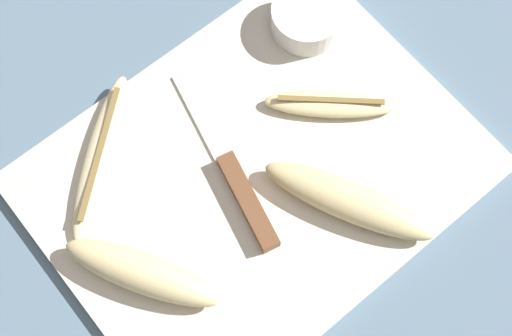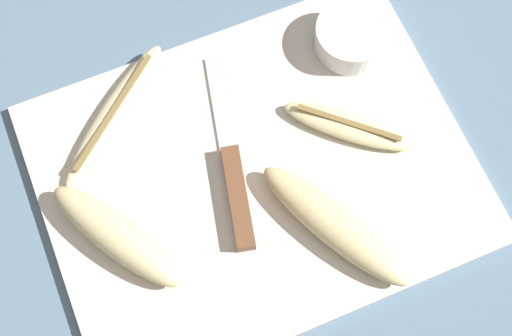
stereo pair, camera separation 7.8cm
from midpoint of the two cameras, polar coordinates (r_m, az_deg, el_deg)
ground_plane at (r=0.80m, az=2.76°, el=-0.92°), size 4.00×4.00×0.00m
cutting_board at (r=0.79m, az=2.78°, el=-0.78°), size 0.47×0.36×0.01m
knife at (r=0.77m, az=1.17°, el=-1.53°), size 0.07×0.23×0.02m
banana_soft_right at (r=0.81m, az=10.10°, el=2.94°), size 0.13×0.13×0.02m
banana_ripe_center at (r=0.75m, az=-8.26°, el=-5.81°), size 0.12×0.17×0.04m
banana_cream_curved at (r=0.81m, az=-8.58°, el=3.85°), size 0.17×0.15×0.02m
banana_mellow_near at (r=0.76m, az=9.24°, el=-4.95°), size 0.13×0.19×0.03m
prep_bowl at (r=0.85m, az=10.25°, el=9.96°), size 0.09×0.09×0.04m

